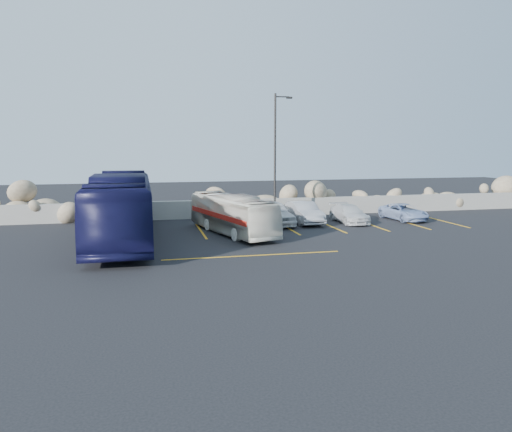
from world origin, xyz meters
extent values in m
plane|color=black|center=(0.00, 0.00, 0.00)|extent=(90.00, 90.00, 0.00)
cube|color=gray|center=(0.00, 12.00, 0.60)|extent=(60.00, 0.40, 1.20)
cube|color=orange|center=(-2.50, 7.00, 0.01)|extent=(0.12, 5.00, 0.01)
cube|color=orange|center=(2.60, 7.00, 0.01)|extent=(0.12, 5.00, 0.01)
cube|color=orange|center=(5.30, 7.00, 0.01)|extent=(0.12, 5.00, 0.01)
cube|color=orange|center=(7.90, 7.00, 0.01)|extent=(0.12, 5.00, 0.01)
cube|color=orange|center=(10.50, 7.00, 0.01)|extent=(0.12, 5.00, 0.01)
cube|color=orange|center=(13.10, 7.00, 0.01)|extent=(0.12, 5.00, 0.01)
cube|color=orange|center=(-1.00, 0.20, 0.01)|extent=(8.00, 0.12, 0.01)
cylinder|color=#292624|center=(2.50, 9.50, 4.00)|extent=(0.14, 0.14, 8.00)
cylinder|color=#292624|center=(2.95, 9.50, 7.80)|extent=(0.90, 0.08, 0.08)
cube|color=#292624|center=(3.40, 9.50, 7.75)|extent=(0.35, 0.18, 0.12)
imported|color=silver|center=(-0.92, 5.86, 1.08)|extent=(3.84, 7.98, 2.17)
imported|color=#101035|center=(-6.75, 4.87, 1.72)|extent=(2.94, 12.38, 3.45)
imported|color=silver|center=(2.06, 8.28, 0.74)|extent=(2.13, 4.48, 1.48)
imported|color=#A7A8AC|center=(4.08, 8.48, 0.67)|extent=(1.61, 4.14, 1.35)
imported|color=silver|center=(6.98, 8.11, 0.55)|extent=(1.55, 3.82, 1.11)
imported|color=#91A6CE|center=(10.85, 8.27, 0.52)|extent=(2.09, 3.92, 1.05)
camera|label=1|loc=(-5.72, -20.87, 4.88)|focal=35.00mm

